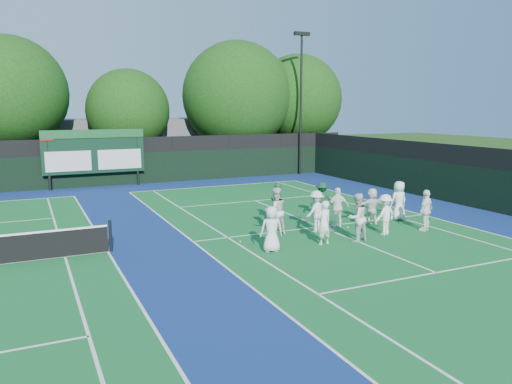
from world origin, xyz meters
name	(u,v)px	position (x,y,z in m)	size (l,w,h in m)	color
ground	(334,232)	(0.00, 0.00, 0.00)	(120.00, 120.00, 0.00)	#1B3A0F
court_apron	(179,243)	(-6.00, 1.00, 0.00)	(34.00, 32.00, 0.01)	navy
near_court	(320,227)	(0.00, 1.00, 0.01)	(11.05, 23.85, 0.01)	#135D27
back_fence	(110,164)	(-6.00, 16.00, 1.36)	(34.00, 0.08, 3.00)	black
divider_fence_right	(480,181)	(9.00, 1.00, 1.36)	(0.08, 32.00, 3.00)	black
scoreboard	(94,152)	(-7.01, 15.59, 2.19)	(6.00, 0.21, 3.55)	black
clubhouse	(145,144)	(-2.00, 24.00, 2.00)	(18.00, 6.00, 4.00)	#58575C
light_pole_right	(301,87)	(7.50, 15.70, 6.30)	(1.20, 0.30, 10.12)	black
tree_b	(12,96)	(-11.30, 19.58, 5.56)	(7.19, 7.19, 9.34)	black
tree_c	(130,113)	(-3.96, 19.58, 4.51)	(5.71, 5.71, 7.52)	black
tree_d	(239,99)	(4.27, 19.58, 5.50)	(8.26, 8.26, 9.84)	black
tree_e	(299,101)	(9.54, 19.58, 5.35)	(7.09, 7.09, 9.08)	black
tennis_ball_1	(348,228)	(0.89, 0.33, 0.03)	(0.07, 0.07, 0.07)	#CCEE1C
tennis_ball_2	(371,224)	(2.19, 0.50, 0.03)	(0.07, 0.07, 0.07)	#CCEE1C
tennis_ball_3	(240,242)	(-3.95, 0.19, 0.03)	(0.07, 0.07, 0.07)	#CCEE1C
tennis_ball_4	(308,217)	(0.50, 2.80, 0.03)	(0.07, 0.07, 0.07)	#CCEE1C
player_front_0	(272,229)	(-3.43, -1.32, 0.79)	(0.77, 0.50, 1.58)	white
player_front_1	(324,223)	(-1.34, -1.33, 0.80)	(0.59, 0.38, 1.60)	white
player_front_2	(357,218)	(0.00, -1.44, 0.89)	(0.87, 0.68, 1.79)	silver
player_front_3	(385,215)	(1.57, -1.09, 0.79)	(1.02, 0.59, 1.58)	white
player_front_4	(426,210)	(3.46, -1.29, 0.83)	(0.97, 0.41, 1.66)	white
player_back_0	(276,211)	(-2.25, 0.69, 0.92)	(0.90, 0.70, 1.85)	silver
player_back_1	(316,211)	(-0.59, 0.41, 0.83)	(1.07, 0.61, 1.65)	silver
player_back_2	(338,207)	(0.65, 0.74, 0.82)	(0.96, 0.40, 1.64)	white
player_back_3	(372,206)	(2.24, 0.57, 0.77)	(1.43, 0.46, 1.54)	white
player_back_4	(399,201)	(3.79, 0.70, 0.86)	(0.84, 0.54, 1.71)	white
coach_left	(277,203)	(-1.36, 2.31, 0.88)	(0.64, 0.42, 1.75)	#103D23
coach_right	(322,200)	(1.09, 2.63, 0.79)	(1.01, 0.58, 1.57)	#103B23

